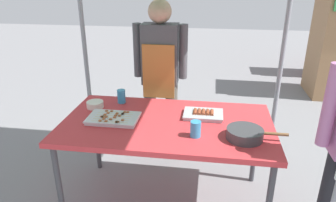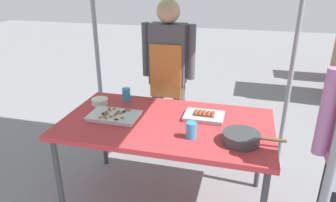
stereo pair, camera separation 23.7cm
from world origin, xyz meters
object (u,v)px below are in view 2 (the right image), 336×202
Objects in this scene: tray_meat_skewers at (114,116)px; condiment_bowl at (100,102)px; drink_cup_near_edge at (126,95)px; vendor_woman at (168,69)px; stall_table at (166,128)px; drink_cup_by_wok at (191,130)px; cooking_wok at (242,137)px; tray_grilled_sausages at (204,116)px.

condiment_bowl is at bearing 135.86° from tray_meat_skewers.
vendor_woman is (0.27, 0.42, 0.13)m from drink_cup_near_edge.
vendor_woman reaches higher than condiment_bowl.
condiment_bowl reaches higher than stall_table.
drink_cup_by_wok is (0.87, -0.38, 0.03)m from condiment_bowl.
cooking_wok is at bearing -8.36° from tray_meat_skewers.
condiment_bowl is at bearing 176.75° from tray_grilled_sausages.
drink_cup_near_edge is (-0.45, 0.32, 0.11)m from stall_table.
vendor_woman is at bearing 126.27° from tray_grilled_sausages.
drink_cup_by_wok is at bearing -177.21° from cooking_wok.
stall_table is 0.80m from vendor_woman.
tray_meat_skewers is 3.42× the size of drink_cup_by_wok.
vendor_woman reaches higher than drink_cup_near_edge.
vendor_woman reaches higher than cooking_wok.
tray_grilled_sausages is at bearing 126.27° from vendor_woman.
cooking_wok is (0.30, -0.31, 0.02)m from tray_grilled_sausages.
tray_meat_skewers is 2.76× the size of condiment_bowl.
condiment_bowl is 1.20× the size of drink_cup_near_edge.
tray_meat_skewers is (-0.68, -0.17, -0.00)m from tray_grilled_sausages.
vendor_woman is at bearing 50.01° from condiment_bowl.
tray_grilled_sausages is 0.75× the size of cooking_wok.
cooking_wok is 1.26m from condiment_bowl.
vendor_woman is at bearing 128.86° from cooking_wok.
drink_cup_near_edge is at bearing 34.78° from condiment_bowl.
condiment_bowl is (-0.23, 0.22, 0.01)m from tray_meat_skewers.
drink_cup_by_wok is 0.07× the size of vendor_woman.
condiment_bowl is (-0.64, 0.18, 0.08)m from stall_table.
tray_meat_skewers is 0.24× the size of vendor_woman.
drink_cup_by_wok is at bearing -41.15° from stall_table.
drink_cup_by_wok reaches higher than condiment_bowl.
stall_table is 4.11× the size of tray_meat_skewers.
tray_grilled_sausages reaches higher than tray_meat_skewers.
drink_cup_near_edge reaches higher than tray_grilled_sausages.
tray_grilled_sausages is 0.43m from cooking_wok.
stall_table is 0.42m from tray_meat_skewers.
stall_table is 0.56m from drink_cup_near_edge.
cooking_wok is 1.19m from vendor_woman.
tray_grilled_sausages is 2.63× the size of drink_cup_near_edge.
tray_meat_skewers reaches higher than stall_table.
drink_cup_near_edge is (-1.02, 0.50, 0.02)m from cooking_wok.
cooking_wok reaches higher than tray_grilled_sausages.
tray_meat_skewers is at bearing 171.64° from cooking_wok.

